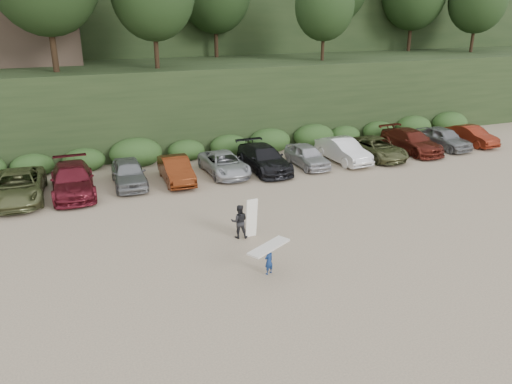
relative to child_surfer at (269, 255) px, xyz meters
name	(u,v)px	position (x,y,z in m)	size (l,w,h in m)	color
ground	(306,235)	(3.06, 2.70, -0.84)	(120.00, 120.00, 0.00)	tan
parked_cars	(232,162)	(2.81, 12.65, -0.06)	(39.54, 5.97, 1.65)	#A2A2A6
child_surfer	(269,255)	(0.00, 0.00, 0.00)	(2.07, 1.51, 1.23)	navy
adult_surfer	(240,221)	(0.10, 3.59, -0.02)	(1.27, 0.81, 1.90)	black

